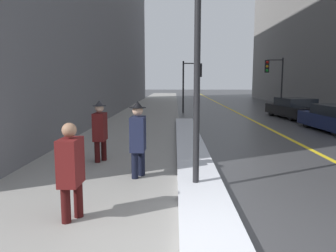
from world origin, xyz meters
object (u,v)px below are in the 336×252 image
(lamp_post, at_px, (197,55))
(parked_car_black, at_px, (294,108))
(pedestrian_trailing, at_px, (100,129))
(traffic_light_near, at_px, (194,76))
(traffic_light_far, at_px, (273,73))
(pedestrian_nearside, at_px, (71,167))
(pedestrian_in_fedora, at_px, (138,136))

(lamp_post, bearing_deg, parked_car_black, 63.14)
(lamp_post, xyz_separation_m, pedestrian_trailing, (-2.36, 2.19, -1.72))
(traffic_light_near, bearing_deg, parked_car_black, -38.33)
(traffic_light_near, relative_size, traffic_light_far, 0.91)
(traffic_light_near, bearing_deg, pedestrian_trailing, -111.22)
(lamp_post, height_order, traffic_light_far, lamp_post)
(pedestrian_nearside, height_order, pedestrian_in_fedora, pedestrian_in_fedora)
(traffic_light_near, bearing_deg, pedestrian_in_fedora, -105.86)
(traffic_light_near, height_order, pedestrian_trailing, traffic_light_near)
(pedestrian_nearside, bearing_deg, pedestrian_trailing, -172.83)
(traffic_light_far, relative_size, pedestrian_in_fedora, 2.23)
(lamp_post, distance_m, pedestrian_trailing, 3.65)
(pedestrian_nearside, bearing_deg, lamp_post, 127.85)
(lamp_post, distance_m, traffic_light_far, 18.97)
(traffic_light_near, xyz_separation_m, pedestrian_nearside, (-2.81, -17.50, -1.64))
(lamp_post, xyz_separation_m, traffic_light_far, (6.63, 17.77, 0.13))
(traffic_light_near, height_order, pedestrian_in_fedora, traffic_light_near)
(lamp_post, xyz_separation_m, traffic_light_near, (0.85, 16.02, -0.12))
(lamp_post, xyz_separation_m, pedestrian_in_fedora, (-1.21, 0.80, -1.68))
(lamp_post, distance_m, parked_car_black, 14.44)
(traffic_light_far, height_order, pedestrian_in_fedora, traffic_light_far)
(traffic_light_far, distance_m, pedestrian_trailing, 18.08)
(pedestrian_trailing, relative_size, parked_car_black, 0.36)
(traffic_light_far, relative_size, parked_car_black, 0.83)
(pedestrian_in_fedora, relative_size, parked_car_black, 0.37)
(traffic_light_far, distance_m, pedestrian_in_fedora, 18.78)
(lamp_post, distance_m, pedestrian_in_fedora, 2.22)
(lamp_post, height_order, pedestrian_trailing, lamp_post)
(pedestrian_nearside, height_order, pedestrian_trailing, pedestrian_trailing)
(pedestrian_nearside, relative_size, pedestrian_trailing, 0.93)
(pedestrian_trailing, bearing_deg, lamp_post, 48.22)
(lamp_post, relative_size, traffic_light_far, 1.13)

